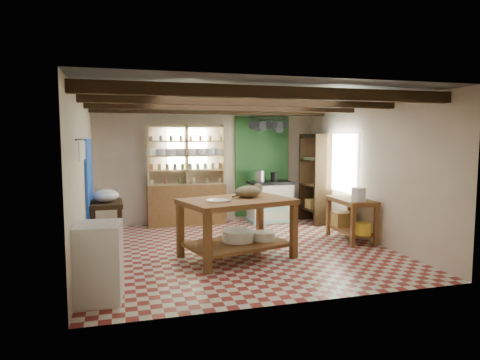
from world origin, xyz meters
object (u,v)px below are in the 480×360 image
object	(u,v)px
prep_table	(107,225)
white_cabinet	(99,262)
stove	(270,201)
right_counter	(351,220)
work_table	(237,228)
cat	(248,192)

from	to	relation	value
prep_table	white_cabinet	xyz separation A→B (m)	(-0.02, -2.49, 0.06)
stove	right_counter	bearing A→B (deg)	-69.16
stove	prep_table	size ratio (longest dim) A/B	1.17
work_table	prep_table	xyz separation A→B (m)	(-2.02, 1.21, -0.07)
work_table	right_counter	distance (m)	2.42
white_cabinet	right_counter	bearing A→B (deg)	26.98
prep_table	white_cabinet	bearing A→B (deg)	-91.78
cat	prep_table	bearing A→B (deg)	128.92
white_cabinet	right_counter	distance (m)	4.76
stove	work_table	bearing A→B (deg)	-120.93
white_cabinet	right_counter	world-z (taller)	white_cabinet
work_table	right_counter	bearing A→B (deg)	-2.61
right_counter	cat	size ratio (longest dim) A/B	2.55
white_cabinet	cat	xyz separation A→B (m)	(2.27, 1.40, 0.59)
stove	right_counter	world-z (taller)	stove
stove	white_cabinet	bearing A→B (deg)	-133.26
work_table	white_cabinet	bearing A→B (deg)	-162.93
right_counter	stove	bearing A→B (deg)	114.49
prep_table	white_cabinet	size ratio (longest dim) A/B	0.88
stove	cat	bearing A→B (deg)	-118.06
right_counter	cat	bearing A→B (deg)	-166.49
work_table	white_cabinet	xyz separation A→B (m)	(-2.04, -1.28, -0.01)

